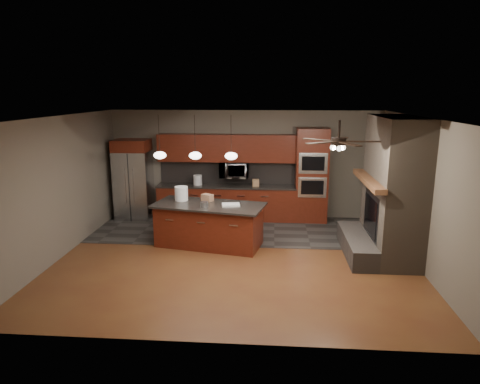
# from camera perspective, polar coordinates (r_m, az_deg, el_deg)

# --- Properties ---
(ground) EXTENTS (7.00, 7.00, 0.00)m
(ground) POSITION_cam_1_polar(r_m,az_deg,el_deg) (8.69, -0.58, -8.77)
(ground) COLOR brown
(ground) RESTS_ON ground
(ceiling) EXTENTS (7.00, 6.00, 0.02)m
(ceiling) POSITION_cam_1_polar(r_m,az_deg,el_deg) (8.07, -0.63, 9.99)
(ceiling) COLOR white
(ceiling) RESTS_ON back_wall
(back_wall) EXTENTS (7.00, 0.02, 2.80)m
(back_wall) POSITION_cam_1_polar(r_m,az_deg,el_deg) (11.21, 0.72, 3.69)
(back_wall) COLOR #62584F
(back_wall) RESTS_ON ground
(right_wall) EXTENTS (0.02, 6.00, 2.80)m
(right_wall) POSITION_cam_1_polar(r_m,az_deg,el_deg) (8.70, 23.01, -0.15)
(right_wall) COLOR #62584F
(right_wall) RESTS_ON ground
(left_wall) EXTENTS (0.02, 6.00, 2.80)m
(left_wall) POSITION_cam_1_polar(r_m,az_deg,el_deg) (9.25, -22.75, 0.61)
(left_wall) COLOR #62584F
(left_wall) RESTS_ON ground
(slate_tile_patch) EXTENTS (7.00, 2.40, 0.01)m
(slate_tile_patch) POSITION_cam_1_polar(r_m,az_deg,el_deg) (10.38, 0.27, -5.03)
(slate_tile_patch) COLOR #363431
(slate_tile_patch) RESTS_ON ground
(fireplace_column) EXTENTS (1.30, 2.10, 2.80)m
(fireplace_column) POSITION_cam_1_polar(r_m,az_deg,el_deg) (8.96, 19.36, -0.16)
(fireplace_column) COLOR brown
(fireplace_column) RESTS_ON ground
(back_cabinetry) EXTENTS (3.59, 0.64, 2.20)m
(back_cabinetry) POSITION_cam_1_polar(r_m,az_deg,el_deg) (11.09, -1.82, 0.92)
(back_cabinetry) COLOR #5E1D11
(back_cabinetry) RESTS_ON ground
(oven_tower) EXTENTS (0.80, 0.63, 2.38)m
(oven_tower) POSITION_cam_1_polar(r_m,az_deg,el_deg) (10.97, 9.52, 2.19)
(oven_tower) COLOR #5E1D11
(oven_tower) RESTS_ON ground
(microwave) EXTENTS (0.73, 0.41, 0.50)m
(microwave) POSITION_cam_1_polar(r_m,az_deg,el_deg) (11.00, -0.80, 2.98)
(microwave) COLOR silver
(microwave) RESTS_ON back_cabinetry
(refrigerator) EXTENTS (0.88, 0.75, 2.07)m
(refrigerator) POSITION_cam_1_polar(r_m,az_deg,el_deg) (11.46, -14.03, 1.65)
(refrigerator) COLOR silver
(refrigerator) RESTS_ON ground
(kitchen_island) EXTENTS (2.51, 1.52, 0.92)m
(kitchen_island) POSITION_cam_1_polar(r_m,az_deg,el_deg) (9.26, -4.15, -4.36)
(kitchen_island) COLOR #5E1D11
(kitchen_island) RESTS_ON ground
(white_bucket) EXTENTS (0.34, 0.34, 0.31)m
(white_bucket) POSITION_cam_1_polar(r_m,az_deg,el_deg) (9.48, -7.82, -0.20)
(white_bucket) COLOR white
(white_bucket) RESTS_ON kitchen_island
(paint_can) EXTENTS (0.17, 0.17, 0.11)m
(paint_can) POSITION_cam_1_polar(r_m,az_deg,el_deg) (8.91, -4.79, -1.66)
(paint_can) COLOR #ADADB2
(paint_can) RESTS_ON kitchen_island
(paint_tray) EXTENTS (0.40, 0.31, 0.04)m
(paint_tray) POSITION_cam_1_polar(r_m,az_deg,el_deg) (9.00, -1.23, -1.71)
(paint_tray) COLOR white
(paint_tray) RESTS_ON kitchen_island
(cardboard_box) EXTENTS (0.29, 0.27, 0.15)m
(cardboard_box) POSITION_cam_1_polar(r_m,az_deg,el_deg) (9.39, -4.37, -0.75)
(cardboard_box) COLOR #A67555
(cardboard_box) RESTS_ON kitchen_island
(counter_bucket) EXTENTS (0.24, 0.24, 0.26)m
(counter_bucket) POSITION_cam_1_polar(r_m,az_deg,el_deg) (11.13, -5.66, 1.61)
(counter_bucket) COLOR white
(counter_bucket) RESTS_ON back_cabinetry
(counter_box) EXTENTS (0.18, 0.15, 0.18)m
(counter_box) POSITION_cam_1_polar(r_m,az_deg,el_deg) (10.93, 2.10, 1.25)
(counter_box) COLOR #AB8058
(counter_box) RESTS_ON back_cabinetry
(pendant_left) EXTENTS (0.26, 0.26, 0.92)m
(pendant_left) POSITION_cam_1_polar(r_m,az_deg,el_deg) (9.13, -10.64, 4.87)
(pendant_left) COLOR black
(pendant_left) RESTS_ON ceiling
(pendant_center) EXTENTS (0.26, 0.26, 0.92)m
(pendant_center) POSITION_cam_1_polar(r_m,az_deg,el_deg) (8.97, -5.98, 4.88)
(pendant_center) COLOR black
(pendant_center) RESTS_ON ceiling
(pendant_right) EXTENTS (0.26, 0.26, 0.92)m
(pendant_right) POSITION_cam_1_polar(r_m,az_deg,el_deg) (8.87, -1.19, 4.85)
(pendant_right) COLOR black
(pendant_right) RESTS_ON ceiling
(ceiling_fan) EXTENTS (1.27, 1.33, 0.41)m
(ceiling_fan) POSITION_cam_1_polar(r_m,az_deg,el_deg) (7.36, 13.02, 6.66)
(ceiling_fan) COLOR black
(ceiling_fan) RESTS_ON ceiling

